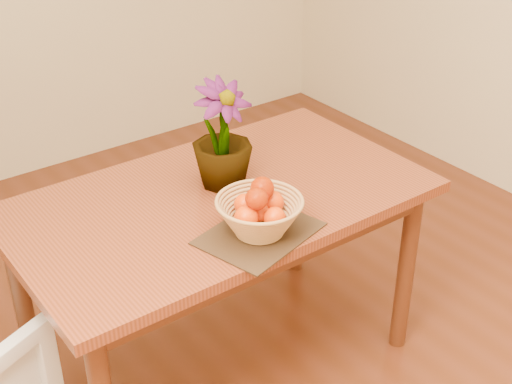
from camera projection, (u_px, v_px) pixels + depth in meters
table at (220, 217)px, 2.43m from camera, size 1.40×0.80×0.75m
placemat at (259, 233)px, 2.18m from camera, size 0.41×0.35×0.01m
wicker_basket at (259, 218)px, 2.15m from camera, size 0.27×0.27×0.11m
orange_pile at (260, 202)px, 2.12m from camera, size 0.19×0.18×0.13m
potted_plant at (222, 135)px, 2.36m from camera, size 0.23×0.23×0.37m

